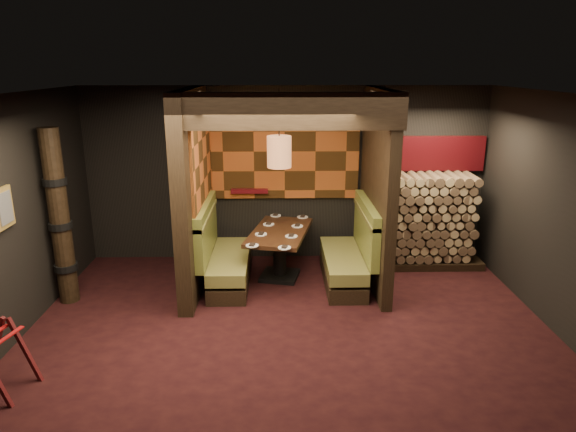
# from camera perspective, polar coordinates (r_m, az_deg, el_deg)

# --- Properties ---
(floor) EXTENTS (6.50, 5.50, 0.02)m
(floor) POSITION_cam_1_polar(r_m,az_deg,el_deg) (6.35, 0.25, -13.50)
(floor) COLOR black
(floor) RESTS_ON ground
(ceiling) EXTENTS (6.50, 5.50, 0.02)m
(ceiling) POSITION_cam_1_polar(r_m,az_deg,el_deg) (5.50, 0.28, 13.31)
(ceiling) COLOR black
(ceiling) RESTS_ON ground
(wall_back) EXTENTS (6.50, 0.02, 2.85)m
(wall_back) POSITION_cam_1_polar(r_m,az_deg,el_deg) (8.44, -0.20, 4.62)
(wall_back) COLOR black
(wall_back) RESTS_ON ground
(wall_front) EXTENTS (6.50, 0.02, 2.85)m
(wall_front) POSITION_cam_1_polar(r_m,az_deg,el_deg) (3.25, 1.52, -16.00)
(wall_front) COLOR black
(wall_front) RESTS_ON ground
(partition_left) EXTENTS (0.20, 2.20, 2.85)m
(partition_left) POSITION_cam_1_polar(r_m,az_deg,el_deg) (7.45, -10.50, 2.73)
(partition_left) COLOR black
(partition_left) RESTS_ON floor
(partition_right) EXTENTS (0.15, 2.10, 2.85)m
(partition_right) POSITION_cam_1_polar(r_m,az_deg,el_deg) (7.54, 9.87, 2.93)
(partition_right) COLOR black
(partition_right) RESTS_ON floor
(header_beam) EXTENTS (2.85, 0.18, 0.44)m
(header_beam) POSITION_cam_1_polar(r_m,az_deg,el_deg) (6.22, -0.12, 11.57)
(header_beam) COLOR black
(header_beam) RESTS_ON partition_left
(tapa_back_panel) EXTENTS (2.40, 0.06, 1.55)m
(tapa_back_panel) POSITION_cam_1_polar(r_m,az_deg,el_deg) (8.32, -0.37, 7.22)
(tapa_back_panel) COLOR #AE511F
(tapa_back_panel) RESTS_ON wall_back
(tapa_side_panel) EXTENTS (0.04, 1.85, 1.45)m
(tapa_side_panel) POSITION_cam_1_polar(r_m,az_deg,el_deg) (7.52, -9.55, 6.21)
(tapa_side_panel) COLOR #AE511F
(tapa_side_panel) RESTS_ON partition_left
(lacquer_shelf) EXTENTS (0.60, 0.12, 0.07)m
(lacquer_shelf) POSITION_cam_1_polar(r_m,az_deg,el_deg) (8.40, -4.29, 2.80)
(lacquer_shelf) COLOR #550C13
(lacquer_shelf) RESTS_ON wall_back
(booth_bench_left) EXTENTS (0.68, 1.60, 1.14)m
(booth_bench_left) POSITION_cam_1_polar(r_m,az_deg,el_deg) (7.71, -7.24, -4.65)
(booth_bench_left) COLOR black
(booth_bench_left) RESTS_ON floor
(booth_bench_right) EXTENTS (0.68, 1.60, 1.14)m
(booth_bench_right) POSITION_cam_1_polar(r_m,az_deg,el_deg) (7.74, 6.88, -4.55)
(booth_bench_right) COLOR black
(booth_bench_right) RESTS_ON floor
(dining_table) EXTENTS (1.07, 1.58, 0.76)m
(dining_table) POSITION_cam_1_polar(r_m,az_deg,el_deg) (7.80, -0.94, -3.26)
(dining_table) COLOR black
(dining_table) RESTS_ON floor
(place_settings) EXTENTS (0.94, 1.73, 0.03)m
(place_settings) POSITION_cam_1_polar(r_m,az_deg,el_deg) (7.72, -0.94, -1.54)
(place_settings) COLOR white
(place_settings) RESTS_ON dining_table
(pendant_lamp) EXTENTS (0.35, 0.35, 1.11)m
(pendant_lamp) POSITION_cam_1_polar(r_m,az_deg,el_deg) (7.38, -0.99, 7.16)
(pendant_lamp) COLOR #A16138
(pendant_lamp) RESTS_ON ceiling
(framed_picture) EXTENTS (0.05, 0.36, 0.46)m
(framed_picture) POSITION_cam_1_polar(r_m,az_deg,el_deg) (6.57, -29.06, 0.78)
(framed_picture) COLOR olive
(framed_picture) RESTS_ON wall_left
(totem_column) EXTENTS (0.31, 0.31, 2.40)m
(totem_column) POSITION_cam_1_polar(r_m,az_deg,el_deg) (7.48, -24.03, -0.31)
(totem_column) COLOR black
(totem_column) RESTS_ON floor
(firewood_stack) EXTENTS (1.73, 0.70, 1.50)m
(firewood_stack) POSITION_cam_1_polar(r_m,az_deg,el_deg) (8.56, 15.33, -0.47)
(firewood_stack) COLOR black
(firewood_stack) RESTS_ON floor
(mosaic_header) EXTENTS (1.83, 0.10, 0.56)m
(mosaic_header) POSITION_cam_1_polar(r_m,az_deg,el_deg) (8.64, 15.25, 6.72)
(mosaic_header) COLOR maroon
(mosaic_header) RESTS_ON wall_back
(bay_front_post) EXTENTS (0.08, 0.08, 2.85)m
(bay_front_post) POSITION_cam_1_polar(r_m,az_deg,el_deg) (7.81, 10.17, 3.38)
(bay_front_post) COLOR black
(bay_front_post) RESTS_ON floor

